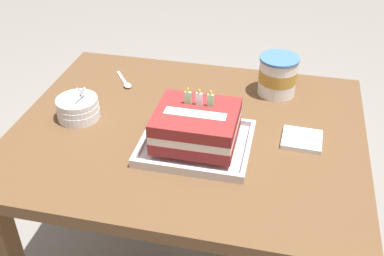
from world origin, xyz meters
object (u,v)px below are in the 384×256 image
birthday_cake (196,125)px  ice_cream_tub (278,75)px  napkin_pile (302,139)px  foil_tray (196,144)px  bowl_stack (78,108)px  serving_spoon_near_tray (126,84)px

birthday_cake → ice_cream_tub: birthday_cake is taller
birthday_cake → ice_cream_tub: (0.19, 0.33, -0.01)m
birthday_cake → napkin_pile: size_ratio=1.93×
foil_tray → birthday_cake: birthday_cake is taller
foil_tray → ice_cream_tub: size_ratio=2.33×
ice_cream_tub → bowl_stack: bearing=-153.9°
ice_cream_tub → foil_tray: bearing=-119.2°
birthday_cake → bowl_stack: bearing=170.2°
birthday_cake → serving_spoon_near_tray: birthday_cake is taller
ice_cream_tub → napkin_pile: ice_cream_tub is taller
foil_tray → serving_spoon_near_tray: bearing=137.0°
bowl_stack → serving_spoon_near_tray: size_ratio=1.09×
foil_tray → napkin_pile: (0.28, 0.09, -0.00)m
birthday_cake → ice_cream_tub: 0.38m
bowl_stack → ice_cream_tub: ice_cream_tub is taller
foil_tray → napkin_pile: bearing=17.3°
foil_tray → bowl_stack: 0.37m
serving_spoon_near_tray → napkin_pile: bearing=-18.3°
napkin_pile → serving_spoon_near_tray: bearing=161.7°
bowl_stack → napkin_pile: bearing=2.0°
bowl_stack → serving_spoon_near_tray: 0.22m
bowl_stack → napkin_pile: 0.64m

